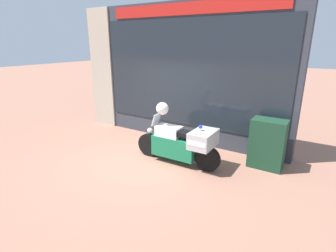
# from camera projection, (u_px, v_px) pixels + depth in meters

# --- Properties ---
(ground_plane) EXTENTS (60.00, 60.00, 0.00)m
(ground_plane) POSITION_uv_depth(u_px,v_px,m) (138.00, 159.00, 6.86)
(ground_plane) COLOR #9E6B56
(shop_building) EXTENTS (6.86, 0.55, 4.00)m
(shop_building) POSITION_uv_depth(u_px,v_px,m) (165.00, 73.00, 8.07)
(shop_building) COLOR #333842
(shop_building) RESTS_ON ground
(window_display) EXTENTS (5.46, 0.30, 2.10)m
(window_display) POSITION_uv_depth(u_px,v_px,m) (188.00, 124.00, 8.14)
(window_display) COLOR slate
(window_display) RESTS_ON ground
(paramedic_motorcycle) EXTENTS (2.30, 0.78, 1.20)m
(paramedic_motorcycle) POSITION_uv_depth(u_px,v_px,m) (182.00, 143.00, 6.41)
(paramedic_motorcycle) COLOR black
(paramedic_motorcycle) RESTS_ON ground
(utility_cabinet) EXTENTS (0.79, 0.51, 1.20)m
(utility_cabinet) POSITION_uv_depth(u_px,v_px,m) (267.00, 144.00, 6.26)
(utility_cabinet) COLOR #193D28
(utility_cabinet) RESTS_ON ground
(white_helmet) EXTENTS (0.31, 0.31, 0.31)m
(white_helmet) POSITION_uv_depth(u_px,v_px,m) (162.00, 109.00, 6.46)
(white_helmet) COLOR white
(white_helmet) RESTS_ON paramedic_motorcycle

